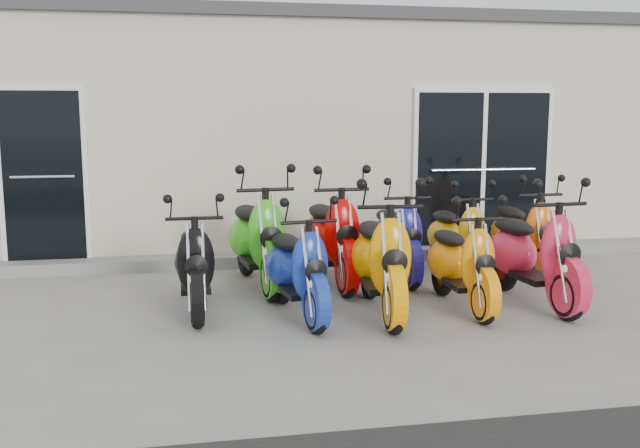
# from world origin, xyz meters

# --- Properties ---
(ground) EXTENTS (80.00, 80.00, 0.00)m
(ground) POSITION_xyz_m (0.00, 0.00, 0.00)
(ground) COLOR gray
(ground) RESTS_ON ground
(building) EXTENTS (14.00, 6.00, 3.20)m
(building) POSITION_xyz_m (0.00, 5.20, 1.60)
(building) COLOR beige
(building) RESTS_ON ground
(roof_cap) EXTENTS (14.20, 6.20, 0.16)m
(roof_cap) POSITION_xyz_m (0.00, 5.20, 3.28)
(roof_cap) COLOR #3F3F42
(roof_cap) RESTS_ON building
(front_step) EXTENTS (14.00, 0.40, 0.15)m
(front_step) POSITION_xyz_m (0.00, 2.02, 0.07)
(front_step) COLOR gray
(front_step) RESTS_ON ground
(door_left) EXTENTS (1.07, 0.08, 2.22)m
(door_left) POSITION_xyz_m (-3.20, 2.17, 1.26)
(door_left) COLOR black
(door_left) RESTS_ON front_step
(door_right) EXTENTS (2.02, 0.08, 2.22)m
(door_right) POSITION_xyz_m (2.60, 2.17, 1.26)
(door_right) COLOR black
(door_right) RESTS_ON front_step
(scooter_front_black) EXTENTS (0.64, 1.70, 1.25)m
(scooter_front_black) POSITION_xyz_m (-1.40, -0.06, 0.62)
(scooter_front_black) COLOR black
(scooter_front_black) RESTS_ON ground
(scooter_front_blue) EXTENTS (0.85, 1.75, 1.24)m
(scooter_front_blue) POSITION_xyz_m (-0.43, -0.45, 0.62)
(scooter_front_blue) COLOR #15319E
(scooter_front_blue) RESTS_ON ground
(scooter_front_orange_a) EXTENTS (0.84, 1.96, 1.41)m
(scooter_front_orange_a) POSITION_xyz_m (0.40, -0.50, 0.70)
(scooter_front_orange_a) COLOR #FF9D00
(scooter_front_orange_a) RESTS_ON ground
(scooter_front_orange_b) EXTENTS (0.62, 1.65, 1.22)m
(scooter_front_orange_b) POSITION_xyz_m (1.26, -0.46, 0.61)
(scooter_front_orange_b) COLOR orange
(scooter_front_orange_b) RESTS_ON ground
(scooter_front_red) EXTENTS (0.81, 1.90, 1.37)m
(scooter_front_red) POSITION_xyz_m (2.06, -0.43, 0.68)
(scooter_front_red) COLOR #DA2247
(scooter_front_red) RESTS_ON ground
(scooter_back_green) EXTENTS (0.95, 2.04, 1.45)m
(scooter_back_green) POSITION_xyz_m (-0.69, 0.82, 0.73)
(scooter_back_green) COLOR green
(scooter_back_green) RESTS_ON ground
(scooter_back_red) EXTENTS (0.81, 1.97, 1.43)m
(scooter_back_red) POSITION_xyz_m (0.18, 0.83, 0.72)
(scooter_back_red) COLOR #DD0200
(scooter_back_red) RESTS_ON ground
(scooter_back_blue) EXTENTS (0.63, 1.72, 1.27)m
(scooter_back_blue) POSITION_xyz_m (1.00, 0.94, 0.64)
(scooter_back_blue) COLOR #1C1791
(scooter_back_blue) RESTS_ON ground
(scooter_back_yellow) EXTENTS (0.69, 1.68, 1.22)m
(scooter_back_yellow) POSITION_xyz_m (1.78, 0.98, 0.61)
(scooter_back_yellow) COLOR #E3A50D
(scooter_back_yellow) RESTS_ON ground
(scooter_back_extra) EXTENTS (0.63, 1.72, 1.27)m
(scooter_back_extra) POSITION_xyz_m (2.63, 0.94, 0.64)
(scooter_back_extra) COLOR orange
(scooter_back_extra) RESTS_ON ground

